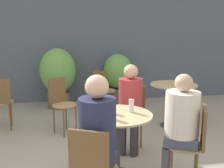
{
  "coord_description": "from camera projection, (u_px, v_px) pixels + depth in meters",
  "views": [
    {
      "loc": [
        -0.26,
        -2.65,
        1.61
      ],
      "look_at": [
        0.21,
        0.4,
        0.99
      ],
      "focal_mm": 42.0,
      "sensor_mm": 36.0,
      "label": 1
    }
  ],
  "objects": [
    {
      "name": "storefront_wall",
      "position": [
        82.0,
        36.0,
        5.96
      ],
      "size": [
        10.0,
        0.06,
        3.0
      ],
      "color": "#4C5666",
      "rests_on": "ground_plane"
    },
    {
      "name": "cafe_table_near",
      "position": [
        118.0,
        129.0,
        2.84
      ],
      "size": [
        0.75,
        0.75,
        0.74
      ],
      "color": "#2D2D33",
      "rests_on": "ground_plane"
    },
    {
      "name": "cafe_table_far",
      "position": [
        173.0,
        93.0,
        4.43
      ],
      "size": [
        0.78,
        0.78,
        0.74
      ],
      "color": "#2D2D33",
      "rests_on": "ground_plane"
    },
    {
      "name": "bistro_chair_0",
      "position": [
        93.0,
        167.0,
        2.1
      ],
      "size": [
        0.41,
        0.43,
        0.88
      ],
      "rotation": [
        0.0,
        0.0,
        -3.57
      ],
      "color": "#997F56",
      "rests_on": "ground_plane"
    },
    {
      "name": "bistro_chair_1",
      "position": [
        194.0,
        140.0,
        2.63
      ],
      "size": [
        0.43,
        0.41,
        0.88
      ],
      "rotation": [
        0.0,
        0.0,
        -2.0
      ],
      "color": "#997F56",
      "rests_on": "ground_plane"
    },
    {
      "name": "bistro_chair_2",
      "position": [
        132.0,
        111.0,
        3.59
      ],
      "size": [
        0.41,
        0.43,
        0.88
      ],
      "rotation": [
        0.0,
        0.0,
        -0.43
      ],
      "color": "#997F56",
      "rests_on": "ground_plane"
    },
    {
      "name": "bistro_chair_3",
      "position": [
        61.0,
        100.0,
        4.17
      ],
      "size": [
        0.43,
        0.44,
        0.88
      ],
      "rotation": [
        0.0,
        0.0,
        0.7
      ],
      "color": "#997F56",
      "rests_on": "ground_plane"
    },
    {
      "name": "bistro_chair_5",
      "position": [
        1.0,
        99.0,
        4.22
      ],
      "size": [
        0.38,
        0.4,
        0.88
      ],
      "rotation": [
        0.0,
        0.0,
        3.28
      ],
      "color": "#997F56",
      "rests_on": "ground_plane"
    },
    {
      "name": "bistro_chair_6",
      "position": [
        103.0,
        88.0,
        5.08
      ],
      "size": [
        0.44,
        0.43,
        0.88
      ],
      "rotation": [
        0.0,
        0.0,
        2.24
      ],
      "color": "#997F56",
      "rests_on": "ground_plane"
    },
    {
      "name": "seated_person_0",
      "position": [
        98.0,
        135.0,
        2.18
      ],
      "size": [
        0.36,
        0.38,
        1.27
      ],
      "rotation": [
        0.0,
        0.0,
        2.71
      ],
      "color": "#2D2D33",
      "rests_on": "ground_plane"
    },
    {
      "name": "seated_person_1",
      "position": [
        180.0,
        121.0,
        2.63
      ],
      "size": [
        0.41,
        0.4,
        1.21
      ],
      "rotation": [
        0.0,
        0.0,
        4.28
      ],
      "color": "#42475B",
      "rests_on": "ground_plane"
    },
    {
      "name": "seated_person_2",
      "position": [
        130.0,
        101.0,
        3.42
      ],
      "size": [
        0.37,
        0.38,
        1.2
      ],
      "rotation": [
        0.0,
        0.0,
        -0.43
      ],
      "color": "#2D2D33",
      "rests_on": "ground_plane"
    },
    {
      "name": "beer_glass_0",
      "position": [
        131.0,
        106.0,
        2.85
      ],
      "size": [
        0.06,
        0.06,
        0.15
      ],
      "color": "silver",
      "rests_on": "cafe_table_near"
    },
    {
      "name": "beer_glass_1",
      "position": [
        105.0,
        104.0,
        2.88
      ],
      "size": [
        0.06,
        0.06,
        0.17
      ],
      "color": "#B28433",
      "rests_on": "cafe_table_near"
    },
    {
      "name": "beer_glass_2",
      "position": [
        110.0,
        111.0,
        2.65
      ],
      "size": [
        0.07,
        0.07,
        0.15
      ],
      "color": "silver",
      "rests_on": "cafe_table_near"
    },
    {
      "name": "potted_plant_0",
      "position": [
        58.0,
        74.0,
        5.54
      ],
      "size": [
        0.75,
        0.75,
        1.27
      ],
      "color": "brown",
      "rests_on": "ground_plane"
    },
    {
      "name": "potted_plant_1",
      "position": [
        118.0,
        76.0,
        5.86
      ],
      "size": [
        0.65,
        0.65,
        1.13
      ],
      "color": "#47423D",
      "rests_on": "ground_plane"
    }
  ]
}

